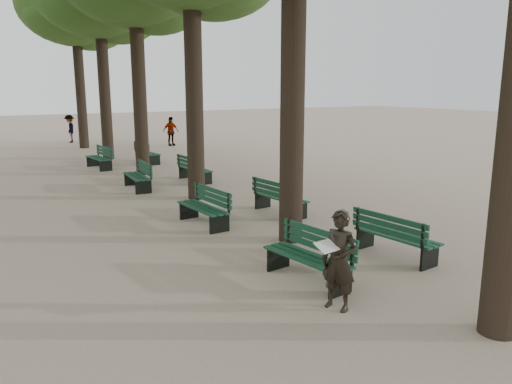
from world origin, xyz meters
TOP-DOWN VIEW (x-y plane):
  - ground at (0.00, 0.00)m, footprint 120.00×120.00m
  - tree_central_5 at (1.50, 23.00)m, footprint 6.00×6.00m
  - bench_left_0 at (0.37, 0.88)m, footprint 0.78×1.86m
  - bench_left_1 at (0.37, 5.12)m, footprint 0.67×1.83m
  - bench_left_2 at (0.37, 10.23)m, footprint 0.70×1.84m
  - bench_left_3 at (0.37, 15.24)m, footprint 0.73×1.84m
  - bench_right_0 at (2.63, 0.97)m, footprint 0.75×1.85m
  - bench_right_1 at (2.63, 5.10)m, footprint 0.72×1.84m
  - bench_right_2 at (2.63, 10.61)m, footprint 0.65×1.82m
  - bench_right_3 at (2.63, 15.73)m, footprint 0.66×1.83m
  - man_with_map at (0.10, -0.25)m, footprint 0.69×0.70m
  - pedestrian_c at (6.05, 21.50)m, footprint 1.02×0.48m
  - pedestrian_b at (1.40, 26.18)m, footprint 0.50×1.13m

SIDE VIEW (x-z plane):
  - ground at x=0.00m, z-range 0.00..0.00m
  - bench_left_0 at x=0.37m, z-range -0.19..0.73m
  - bench_left_1 at x=0.37m, z-range -0.19..0.73m
  - bench_left_2 at x=0.37m, z-range -0.19..0.73m
  - bench_left_3 at x=0.37m, z-range -0.19..0.73m
  - bench_right_0 at x=2.63m, z-range -0.19..0.73m
  - bench_right_1 at x=2.63m, z-range -0.19..0.73m
  - bench_right_2 at x=2.63m, z-range -0.19..0.73m
  - bench_right_3 at x=2.63m, z-range -0.19..0.73m
  - man_with_map at x=0.10m, z-range 0.00..1.57m
  - pedestrian_c at x=6.05m, z-range 0.00..1.67m
  - pedestrian_b at x=1.40m, z-range 0.00..1.69m
  - tree_central_5 at x=1.50m, z-range 2.68..12.63m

